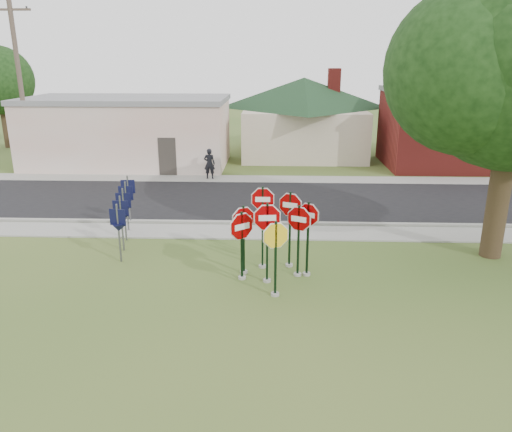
{
  "coord_description": "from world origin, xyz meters",
  "views": [
    {
      "loc": [
        0.07,
        -12.69,
        6.51
      ],
      "look_at": [
        -0.48,
        2.0,
        1.81
      ],
      "focal_mm": 35.0,
      "sensor_mm": 36.0,
      "label": 1
    }
  ],
  "objects_px": {
    "stop_sign_left": "(242,237)",
    "utility_pole_near": "(21,86)",
    "pedestrian": "(209,164)",
    "stop_sign_yellow": "(276,250)",
    "stop_sign_center": "(267,231)"
  },
  "relations": [
    {
      "from": "stop_sign_center",
      "to": "pedestrian",
      "type": "xyz_separation_m",
      "value": [
        -3.39,
        13.1,
        -0.72
      ]
    },
    {
      "from": "stop_sign_center",
      "to": "stop_sign_yellow",
      "type": "bearing_deg",
      "value": -74.71
    },
    {
      "from": "stop_sign_center",
      "to": "utility_pole_near",
      "type": "relative_size",
      "value": 0.27
    },
    {
      "from": "pedestrian",
      "to": "stop_sign_left",
      "type": "bearing_deg",
      "value": 105.25
    },
    {
      "from": "stop_sign_center",
      "to": "utility_pole_near",
      "type": "bearing_deg",
      "value": 134.6
    },
    {
      "from": "pedestrian",
      "to": "stop_sign_yellow",
      "type": "bearing_deg",
      "value": 108.33
    },
    {
      "from": "utility_pole_near",
      "to": "pedestrian",
      "type": "distance_m",
      "value": 11.29
    },
    {
      "from": "stop_sign_center",
      "to": "utility_pole_near",
      "type": "xyz_separation_m",
      "value": [
        -13.88,
        14.07,
        3.35
      ]
    },
    {
      "from": "stop_sign_center",
      "to": "pedestrian",
      "type": "relative_size",
      "value": 1.54
    },
    {
      "from": "stop_sign_yellow",
      "to": "pedestrian",
      "type": "distance_m",
      "value": 14.49
    },
    {
      "from": "stop_sign_left",
      "to": "stop_sign_yellow",
      "type": "bearing_deg",
      "value": -47.05
    },
    {
      "from": "stop_sign_yellow",
      "to": "stop_sign_left",
      "type": "distance_m",
      "value": 1.49
    },
    {
      "from": "stop_sign_left",
      "to": "utility_pole_near",
      "type": "height_order",
      "value": "utility_pole_near"
    },
    {
      "from": "stop_sign_center",
      "to": "pedestrian",
      "type": "bearing_deg",
      "value": 104.52
    },
    {
      "from": "utility_pole_near",
      "to": "pedestrian",
      "type": "xyz_separation_m",
      "value": [
        10.49,
        -0.97,
        -4.06
      ]
    }
  ]
}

